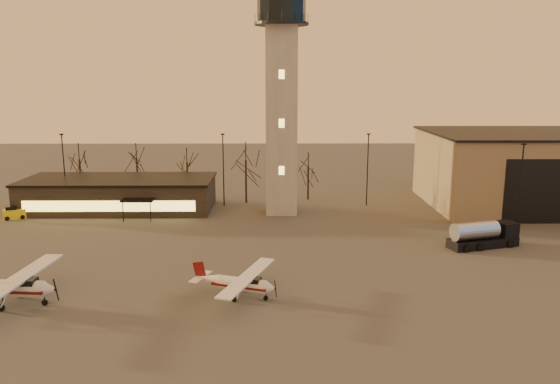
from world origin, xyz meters
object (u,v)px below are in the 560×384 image
(terminal, at_px, (119,194))
(cessna_front, at_px, (244,287))
(hangar, at_px, (540,169))
(service_cart, at_px, (14,214))
(fuel_truck, at_px, (483,237))
(cessna_rear, at_px, (15,291))
(control_tower, at_px, (281,88))

(terminal, relative_size, cessna_front, 2.67)
(hangar, relative_size, service_cart, 10.20)
(fuel_truck, relative_size, service_cart, 2.63)
(cessna_rear, bearing_deg, terminal, 96.06)
(terminal, bearing_deg, cessna_rear, -88.58)
(hangar, xyz_separation_m, terminal, (-57.99, -2.00, -3.00))
(control_tower, distance_m, cessna_front, 32.93)
(fuel_truck, bearing_deg, service_cart, 150.49)
(terminal, distance_m, service_cart, 13.14)
(control_tower, bearing_deg, cessna_rear, -125.05)
(cessna_front, height_order, service_cart, cessna_front)
(control_tower, bearing_deg, cessna_front, -96.62)
(fuel_truck, bearing_deg, cessna_front, -167.99)
(cessna_front, bearing_deg, cessna_rear, -156.64)
(cessna_rear, xyz_separation_m, service_cart, (-12.85, 27.19, -0.47))
(service_cart, bearing_deg, cessna_rear, -88.65)
(control_tower, height_order, fuel_truck, control_tower)
(hangar, relative_size, terminal, 1.20)
(terminal, relative_size, fuel_truck, 3.22)
(terminal, height_order, fuel_truck, terminal)
(fuel_truck, distance_m, service_cart, 56.54)
(cessna_rear, bearing_deg, cessna_front, 8.81)
(control_tower, relative_size, cessna_rear, 2.76)
(fuel_truck, bearing_deg, hangar, 35.73)
(control_tower, relative_size, terminal, 1.28)
(service_cart, bearing_deg, fuel_truck, -36.66)
(hangar, distance_m, service_cart, 70.54)
(control_tower, bearing_deg, service_cart, -174.93)
(control_tower, height_order, service_cart, control_tower)
(cessna_front, relative_size, fuel_truck, 1.21)
(hangar, xyz_separation_m, service_cart, (-70.05, -7.00, -4.51))
(cessna_rear, distance_m, service_cart, 30.08)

